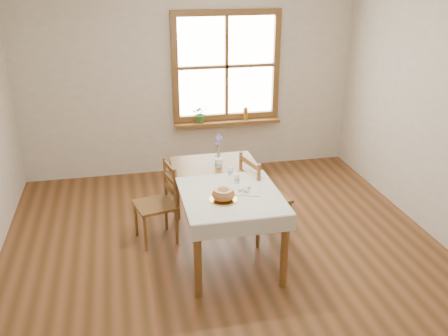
# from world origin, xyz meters

# --- Properties ---
(ground) EXTENTS (5.00, 5.00, 0.00)m
(ground) POSITION_xyz_m (0.00, 0.00, 0.00)
(ground) COLOR brown
(ground) RESTS_ON ground
(room_walls) EXTENTS (4.60, 5.10, 2.65)m
(room_walls) POSITION_xyz_m (0.00, 0.00, 1.71)
(room_walls) COLOR beige
(room_walls) RESTS_ON ground
(window) EXTENTS (1.46, 0.08, 1.46)m
(window) POSITION_xyz_m (0.50, 2.47, 1.45)
(window) COLOR brown
(window) RESTS_ON ground
(window_sill) EXTENTS (1.46, 0.20, 0.05)m
(window_sill) POSITION_xyz_m (0.50, 2.40, 0.69)
(window_sill) COLOR brown
(window_sill) RESTS_ON ground
(dining_table) EXTENTS (0.90, 1.60, 0.75)m
(dining_table) POSITION_xyz_m (0.00, 0.30, 0.66)
(dining_table) COLOR brown
(dining_table) RESTS_ON ground
(table_linen) EXTENTS (0.91, 0.99, 0.01)m
(table_linen) POSITION_xyz_m (0.00, -0.00, 0.76)
(table_linen) COLOR silver
(table_linen) RESTS_ON dining_table
(chair_left) EXTENTS (0.49, 0.48, 0.85)m
(chair_left) POSITION_xyz_m (-0.66, 0.63, 0.42)
(chair_left) COLOR brown
(chair_left) RESTS_ON ground
(chair_right) EXTENTS (0.55, 0.53, 0.93)m
(chair_right) POSITION_xyz_m (0.48, 0.48, 0.47)
(chair_right) COLOR brown
(chair_right) RESTS_ON ground
(bread_plate) EXTENTS (0.31, 0.31, 0.01)m
(bread_plate) POSITION_xyz_m (-0.09, -0.11, 0.77)
(bread_plate) COLOR white
(bread_plate) RESTS_ON table_linen
(bread_loaf) EXTENTS (0.21, 0.21, 0.12)m
(bread_loaf) POSITION_xyz_m (-0.09, -0.11, 0.83)
(bread_loaf) COLOR #905F33
(bread_loaf) RESTS_ON bread_plate
(egg_napkin) EXTENTS (0.29, 0.26, 0.01)m
(egg_napkin) POSITION_xyz_m (0.16, 0.02, 0.77)
(egg_napkin) COLOR silver
(egg_napkin) RESTS_ON table_linen
(eggs) EXTENTS (0.22, 0.21, 0.04)m
(eggs) POSITION_xyz_m (0.16, 0.02, 0.79)
(eggs) COLOR silver
(eggs) RESTS_ON egg_napkin
(salt_shaker) EXTENTS (0.06, 0.06, 0.10)m
(salt_shaker) POSITION_xyz_m (0.11, 0.23, 0.81)
(salt_shaker) COLOR white
(salt_shaker) RESTS_ON table_linen
(pepper_shaker) EXTENTS (0.06, 0.06, 0.10)m
(pepper_shaker) POSITION_xyz_m (0.09, 0.43, 0.81)
(pepper_shaker) COLOR white
(pepper_shaker) RESTS_ON table_linen
(flower_vase) EXTENTS (0.09, 0.09, 0.09)m
(flower_vase) POSITION_xyz_m (0.03, 0.69, 0.80)
(flower_vase) COLOR white
(flower_vase) RESTS_ON dining_table
(lavender_bouquet) EXTENTS (0.15, 0.15, 0.27)m
(lavender_bouquet) POSITION_xyz_m (0.03, 0.69, 0.98)
(lavender_bouquet) COLOR #645191
(lavender_bouquet) RESTS_ON flower_vase
(potted_plant) EXTENTS (0.24, 0.26, 0.19)m
(potted_plant) POSITION_xyz_m (0.13, 2.40, 0.81)
(potted_plant) COLOR #34692A
(potted_plant) RESTS_ON window_sill
(amber_bottle) EXTENTS (0.08, 0.08, 0.18)m
(amber_bottle) POSITION_xyz_m (0.76, 2.40, 0.80)
(amber_bottle) COLOR #AD6920
(amber_bottle) RESTS_ON window_sill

